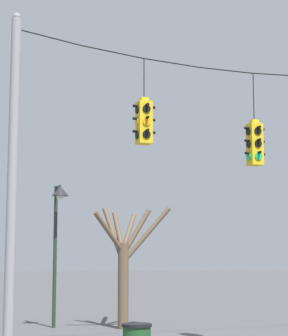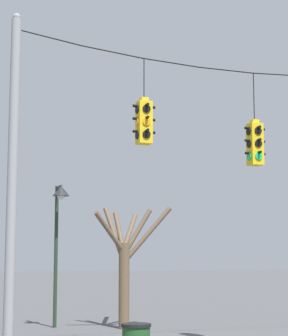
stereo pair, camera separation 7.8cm
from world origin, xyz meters
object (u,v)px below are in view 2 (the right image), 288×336
utility_pole_left (12,181)px  bare_tree (126,260)px  traffic_light_over_intersection (255,144)px  street_lamp (59,215)px  traffic_light_near_right_pole (144,122)px

utility_pole_left → bare_tree: utility_pole_left is taller
traffic_light_over_intersection → street_lamp: (-3.82, 6.08, -1.57)m
utility_pole_left → traffic_light_over_intersection: (6.29, -0.00, 1.25)m
utility_pole_left → street_lamp: bearing=67.9°
street_lamp → bare_tree: street_lamp is taller
traffic_light_over_intersection → bare_tree: traffic_light_over_intersection is taller
traffic_light_near_right_pole → traffic_light_over_intersection: (3.10, 0.00, -0.35)m
utility_pole_left → traffic_light_near_right_pole: 3.57m
utility_pole_left → bare_tree: size_ratio=2.02×
traffic_light_near_right_pole → traffic_light_over_intersection: size_ratio=0.88×
utility_pole_left → traffic_light_over_intersection: 6.41m
utility_pole_left → street_lamp: size_ratio=1.72×
traffic_light_over_intersection → bare_tree: (-1.71, 5.53, -3.04)m
bare_tree → traffic_light_over_intersection: bearing=-72.8°
traffic_light_near_right_pole → traffic_light_over_intersection: bearing=0.0°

